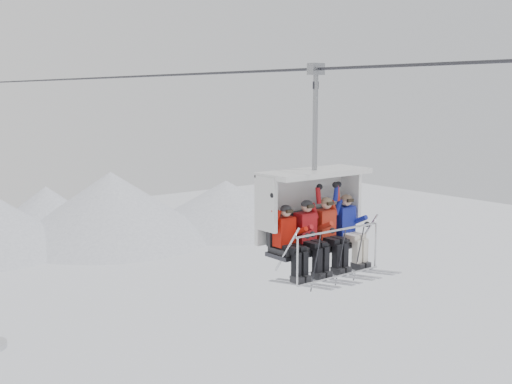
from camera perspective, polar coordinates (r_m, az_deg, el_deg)
haul_cable at (r=13.67m, az=-0.00°, el=10.66°), size 0.06×50.00×0.06m
chairlift_carrier at (r=12.57m, az=4.80°, el=-1.33°), size 2.26×1.17×3.98m
skier_far_left at (r=11.91m, az=2.94°, el=-4.24°), size 0.37×1.69×1.50m
skier_center_left at (r=12.25m, az=4.79°, el=-3.80°), size 0.39×1.69×1.56m
skier_center_right at (r=12.60m, az=6.52°, el=-3.47°), size 0.39×1.69×1.56m
skier_far_right at (r=12.99m, az=8.26°, el=-3.14°), size 0.39×1.69×1.56m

